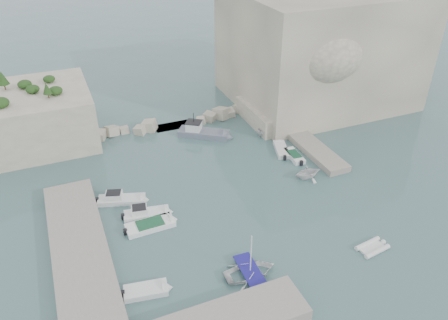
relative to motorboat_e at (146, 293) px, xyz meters
name	(u,v)px	position (x,y,z in m)	size (l,w,h in m)	color
ground	(246,211)	(12.47, 6.74, 0.00)	(400.00, 400.00, 0.00)	#456768
cliff_east	(319,46)	(35.47, 29.74, 8.50)	(26.00, 22.00, 17.00)	beige
cliff_terrace	(274,113)	(25.47, 24.74, 1.25)	(8.00, 10.00, 2.50)	beige
outcrop_west	(29,118)	(-7.53, 31.74, 3.50)	(16.00, 14.00, 7.00)	beige
quay_west	(81,258)	(-4.53, 5.74, 0.55)	(5.00, 24.00, 1.10)	#9E9689
ledge_east	(305,142)	(25.97, 16.74, 0.40)	(3.00, 16.00, 0.80)	#9E9689
breakwater	(175,121)	(11.47, 28.74, 0.70)	(28.00, 3.00, 1.40)	beige
motorboat_e	(146,293)	(0.00, 0.00, 0.00)	(4.03, 1.65, 0.70)	silver
motorboat_b	(147,216)	(2.59, 10.02, 0.00)	(5.13, 1.68, 1.40)	white
motorboat_c	(151,227)	(2.47, 8.11, 0.00)	(5.37, 1.95, 0.70)	white
motorboat_a	(122,202)	(0.66, 13.48, 0.00)	(5.57, 1.66, 1.40)	silver
rowboat	(250,274)	(9.03, -1.54, 0.00)	(3.39, 4.74, 0.98)	white
inflatable_dinghy	(372,249)	(21.14, -3.06, 0.00)	(3.26, 1.58, 0.44)	silver
tender_east_a	(307,178)	(21.94, 9.74, 0.00)	(2.89, 3.35, 1.76)	white
tender_east_b	(294,158)	(22.83, 14.29, 0.00)	(4.10, 1.40, 0.70)	white
tender_east_c	(281,151)	(22.09, 16.34, 0.00)	(4.60, 1.49, 0.70)	silver
tender_east_d	(270,136)	(22.73, 20.55, 0.00)	(1.45, 3.85, 1.49)	silver
work_boat	(204,136)	(14.19, 24.13, 0.00)	(7.62, 2.25, 2.20)	slate
rowboat_mast	(251,253)	(9.03, -1.54, 2.59)	(0.10, 0.10, 4.20)	white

